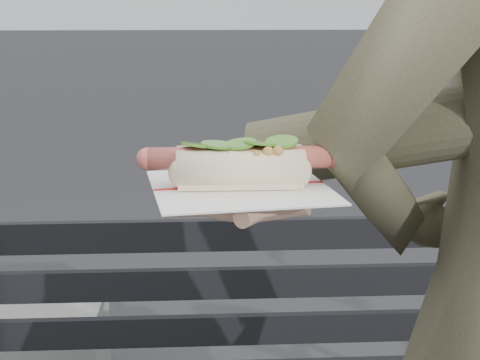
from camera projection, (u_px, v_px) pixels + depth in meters
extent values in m
cube|color=black|center=(251.00, 329.00, 1.92)|extent=(1.50, 0.02, 0.08)
cube|color=black|center=(251.00, 282.00, 1.89)|extent=(1.50, 0.02, 0.08)
cube|color=black|center=(251.00, 234.00, 1.86)|extent=(1.50, 0.02, 0.08)
cylinder|color=#413D2B|center=(450.00, 124.00, 0.90)|extent=(0.51, 0.23, 0.19)
cylinder|color=#D8A384|center=(275.00, 195.00, 0.82)|extent=(0.09, 0.08, 0.07)
ellipsoid|color=#D8A384|center=(240.00, 202.00, 0.81)|extent=(0.10, 0.12, 0.03)
cylinder|color=#D8A384|center=(190.00, 208.00, 0.78)|extent=(0.05, 0.02, 0.02)
cylinder|color=#D8A384|center=(190.00, 203.00, 0.80)|extent=(0.05, 0.02, 0.02)
cylinder|color=#D8A384|center=(190.00, 199.00, 0.82)|extent=(0.05, 0.02, 0.02)
cylinder|color=#D8A384|center=(190.00, 194.00, 0.84)|extent=(0.05, 0.02, 0.02)
cylinder|color=#D8A384|center=(253.00, 214.00, 0.76)|extent=(0.04, 0.05, 0.02)
cube|color=white|center=(240.00, 187.00, 0.81)|extent=(0.21, 0.21, 0.00)
cube|color=#B21E1E|center=(240.00, 186.00, 0.81)|extent=(0.19, 0.03, 0.00)
cylinder|color=#B65246|center=(240.00, 158.00, 0.80)|extent=(0.20, 0.02, 0.02)
sphere|color=#B65246|center=(148.00, 159.00, 0.79)|extent=(0.03, 0.02, 0.02)
sphere|color=#B65246|center=(331.00, 157.00, 0.80)|extent=(0.02, 0.02, 0.02)
sphere|color=#9E6B2D|center=(245.00, 149.00, 0.80)|extent=(0.01, 0.01, 0.01)
sphere|color=#9E6B2D|center=(217.00, 149.00, 0.80)|extent=(0.01, 0.01, 0.01)
sphere|color=#9E6B2D|center=(234.00, 144.00, 0.82)|extent=(0.01, 0.01, 0.01)
sphere|color=#9E6B2D|center=(281.00, 155.00, 0.80)|extent=(0.01, 0.01, 0.01)
sphere|color=#9E6B2D|center=(194.00, 149.00, 0.80)|extent=(0.01, 0.01, 0.01)
sphere|color=#9E6B2D|center=(238.00, 157.00, 0.79)|extent=(0.01, 0.01, 0.01)
sphere|color=#9E6B2D|center=(294.00, 152.00, 0.81)|extent=(0.01, 0.01, 0.01)
sphere|color=#9E6B2D|center=(228.00, 157.00, 0.78)|extent=(0.01, 0.01, 0.01)
sphere|color=#9E6B2D|center=(252.00, 155.00, 0.78)|extent=(0.01, 0.01, 0.01)
sphere|color=#9E6B2D|center=(272.00, 157.00, 0.79)|extent=(0.01, 0.01, 0.01)
sphere|color=#9E6B2D|center=(257.00, 154.00, 0.78)|extent=(0.01, 0.01, 0.01)
sphere|color=#9E6B2D|center=(242.00, 146.00, 0.81)|extent=(0.01, 0.01, 0.01)
sphere|color=#9E6B2D|center=(265.00, 149.00, 0.82)|extent=(0.01, 0.01, 0.01)
sphere|color=#9E6B2D|center=(278.00, 151.00, 0.78)|extent=(0.01, 0.01, 0.01)
sphere|color=#9E6B2D|center=(251.00, 149.00, 0.81)|extent=(0.01, 0.01, 0.01)
sphere|color=#9E6B2D|center=(233.00, 151.00, 0.81)|extent=(0.01, 0.01, 0.01)
sphere|color=#9E6B2D|center=(225.00, 148.00, 0.79)|extent=(0.01, 0.01, 0.01)
sphere|color=#9E6B2D|center=(268.00, 153.00, 0.78)|extent=(0.01, 0.01, 0.01)
sphere|color=#9E6B2D|center=(199.00, 155.00, 0.80)|extent=(0.01, 0.01, 0.01)
sphere|color=#9E6B2D|center=(259.00, 149.00, 0.82)|extent=(0.01, 0.01, 0.01)
sphere|color=#9E6B2D|center=(293.00, 151.00, 0.82)|extent=(0.01, 0.01, 0.01)
sphere|color=#9E6B2D|center=(254.00, 146.00, 0.81)|extent=(0.01, 0.01, 0.01)
cylinder|color=#4C8C26|center=(197.00, 145.00, 0.79)|extent=(0.04, 0.04, 0.01)
cylinder|color=#4C8C26|center=(217.00, 145.00, 0.79)|extent=(0.04, 0.04, 0.01)
cylinder|color=#4C8C26|center=(240.00, 144.00, 0.79)|extent=(0.04, 0.04, 0.01)
cylinder|color=#4C8C26|center=(260.00, 143.00, 0.79)|extent=(0.04, 0.04, 0.01)
cylinder|color=#4C8C26|center=(282.00, 142.00, 0.80)|extent=(0.04, 0.04, 0.01)
cube|color=brown|center=(37.00, 330.00, 3.22)|extent=(0.05, 0.03, 0.00)
cube|color=brown|center=(275.00, 322.00, 3.31)|extent=(0.06, 0.09, 0.00)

